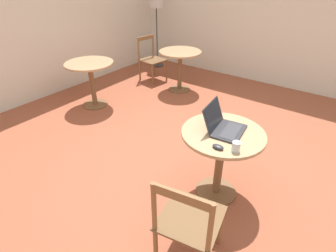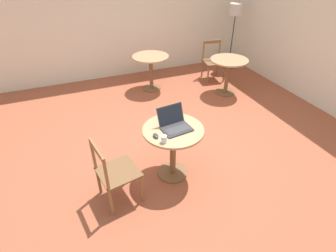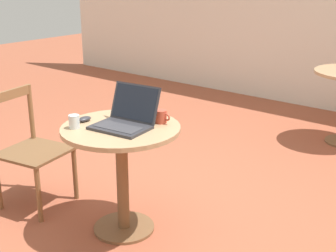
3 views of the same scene
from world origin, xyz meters
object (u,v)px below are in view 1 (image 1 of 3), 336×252
mouse (218,147)px  drinking_glass (236,147)px  chair_near_left (188,222)px  floor_lamp (156,7)px  cafe_table_far (91,73)px  cafe_table_near (221,148)px  chair_mid_back (151,59)px  laptop (224,126)px  mug (211,115)px  cafe_table_mid (180,61)px

mouse → drinking_glass: size_ratio=1.17×
chair_near_left → floor_lamp: (3.70, 3.24, 0.86)m
cafe_table_far → chair_near_left: size_ratio=0.89×
cafe_table_near → cafe_table_far: same height
cafe_table_far → chair_near_left: bearing=-116.7°
chair_near_left → cafe_table_near: bearing=10.7°
cafe_table_far → drinking_glass: drinking_glass is taller
chair_mid_back → drinking_glass: bearing=-129.4°
cafe_table_near → floor_lamp: floor_lamp is taller
chair_near_left → mouse: chair_near_left is taller
laptop → mug: (0.13, 0.20, -0.01)m
chair_mid_back → mouse: size_ratio=8.62×
cafe_table_near → cafe_table_far: bearing=77.1°
cafe_table_mid → mug: mug is taller
laptop → drinking_glass: laptop is taller
chair_near_left → chair_mid_back: (2.91, 2.77, 0.00)m
cafe_table_far → floor_lamp: (2.30, 0.47, 0.72)m
cafe_table_near → drinking_glass: drinking_glass is taller
mug → drinking_glass: 0.55m
chair_near_left → chair_mid_back: size_ratio=1.00×
cafe_table_near → cafe_table_far: 2.69m
cafe_table_mid → laptop: (-1.98, -1.83, 0.22)m
cafe_table_mid → mouse: size_ratio=7.65×
floor_lamp → mug: (-2.75, -2.87, -0.51)m
cafe_table_mid → floor_lamp: bearing=54.4°
cafe_table_far → floor_lamp: floor_lamp is taller
laptop → mug: laptop is taller
laptop → mouse: (-0.28, -0.09, -0.03)m
cafe_table_far → mug: bearing=-100.5°
chair_mid_back → mug: chair_mid_back is taller
cafe_table_mid → drinking_glass: bearing=-137.2°
cafe_table_far → floor_lamp: 2.46m
laptop → mouse: bearing=-162.3°
chair_mid_back → floor_lamp: size_ratio=0.56×
mouse → drinking_glass: (0.05, -0.13, 0.03)m
floor_lamp → drinking_glass: (-3.10, -3.30, -0.51)m
cafe_table_mid → laptop: laptop is taller
chair_mid_back → mouse: bearing=-131.4°
cafe_table_near → chair_near_left: (-0.80, -0.15, -0.14)m
chair_mid_back → drinking_glass: 3.67m
cafe_table_near → chair_mid_back: size_ratio=0.89×
cafe_table_mid → chair_mid_back: bearing=81.9°
cafe_table_mid → cafe_table_near: bearing=-137.5°
cafe_table_near → mug: bearing=55.0°
chair_mid_back → mug: bearing=-129.3°
chair_mid_back → cafe_table_far: bearing=179.7°
laptop → mouse: 0.30m
cafe_table_mid → mouse: 2.97m
cafe_table_mid → chair_near_left: 3.44m
chair_mid_back → chair_near_left: bearing=-136.5°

